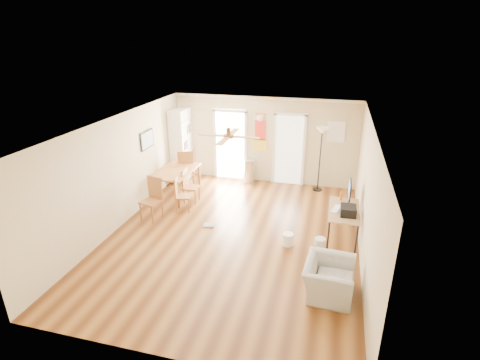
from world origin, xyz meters
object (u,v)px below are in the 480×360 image
(dining_chair_near, at_px, (151,200))
(wastebasket_a, at_px, (288,239))
(dining_chair_right_b, at_px, (183,194))
(printer, at_px, (348,211))
(wastebasket_b, at_px, (320,244))
(trash_can, at_px, (249,171))
(armchair, at_px, (329,279))
(bookshelf, at_px, (182,144))
(dining_chair_far, at_px, (187,168))
(dining_chair_right_a, at_px, (191,186))
(dining_table, at_px, (176,183))
(torchiere_lamp, at_px, (320,160))
(computer_desk, at_px, (342,224))

(dining_chair_near, height_order, wastebasket_a, dining_chair_near)
(dining_chair_right_b, height_order, printer, dining_chair_right_b)
(wastebasket_b, bearing_deg, trash_can, 125.24)
(wastebasket_a, relative_size, armchair, 0.29)
(bookshelf, bearing_deg, printer, -16.76)
(dining_chair_near, height_order, dining_chair_far, dining_chair_far)
(bookshelf, relative_size, dining_chair_right_b, 2.42)
(dining_chair_near, height_order, printer, dining_chair_near)
(dining_chair_right_a, bearing_deg, wastebasket_b, -114.40)
(dining_table, bearing_deg, dining_chair_right_b, -56.39)
(bookshelf, xyz_separation_m, torchiere_lamp, (4.19, 0.02, -0.16))
(dining_chair_right_a, bearing_deg, computer_desk, -103.64)
(dining_chair_right_b, height_order, dining_chair_near, dining_chair_near)
(printer, bearing_deg, wastebasket_b, -143.61)
(dining_chair_right_a, bearing_deg, dining_chair_right_b, 179.67)
(bookshelf, bearing_deg, computer_desk, -15.03)
(dining_table, relative_size, dining_chair_far, 1.37)
(torchiere_lamp, distance_m, wastebasket_b, 3.35)
(trash_can, xyz_separation_m, computer_desk, (2.78, -2.67, -0.02))
(dining_chair_far, relative_size, wastebasket_a, 4.04)
(dining_chair_far, xyz_separation_m, computer_desk, (4.53, -2.01, -0.20))
(torchiere_lamp, bearing_deg, dining_chair_right_b, -145.81)
(dining_chair_right_a, xyz_separation_m, trash_can, (1.19, 1.73, -0.09))
(dining_chair_right_a, height_order, printer, dining_chair_right_a)
(bookshelf, relative_size, trash_can, 2.98)
(dining_chair_right_a, relative_size, wastebasket_b, 3.44)
(dining_chair_right_b, relative_size, trash_can, 1.23)
(dining_chair_near, distance_m, torchiere_lamp, 4.83)
(wastebasket_a, bearing_deg, dining_chair_right_b, 160.67)
(dining_chair_right_b, height_order, wastebasket_b, dining_chair_right_b)
(bookshelf, bearing_deg, dining_table, -62.53)
(bookshelf, xyz_separation_m, printer, (4.96, -2.82, -0.30))
(dining_chair_right_a, height_order, dining_chair_far, dining_chair_far)
(trash_can, relative_size, printer, 1.94)
(bookshelf, xyz_separation_m, wastebasket_a, (3.76, -3.21, -0.96))
(bookshelf, relative_size, computer_desk, 1.68)
(dining_chair_right_a, relative_size, dining_chair_near, 0.87)
(dining_chair_near, distance_m, printer, 4.64)
(dining_chair_far, height_order, trash_can, dining_chair_far)
(dining_chair_right_a, distance_m, torchiere_lamp, 3.71)
(dining_chair_right_b, xyz_separation_m, dining_chair_far, (-0.56, 1.64, 0.10))
(printer, relative_size, wastebasket_b, 1.42)
(dining_chair_right_a, relative_size, computer_desk, 0.70)
(printer, height_order, wastebasket_a, printer)
(armchair, bearing_deg, dining_chair_right_a, 55.62)
(dining_table, xyz_separation_m, dining_chair_near, (-0.03, -1.46, 0.14))
(printer, bearing_deg, dining_chair_right_a, 162.55)
(dining_chair_far, distance_m, trash_can, 1.88)
(dining_table, relative_size, torchiere_lamp, 0.81)
(dining_chair_right_b, xyz_separation_m, dining_chair_near, (-0.58, -0.63, 0.07))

